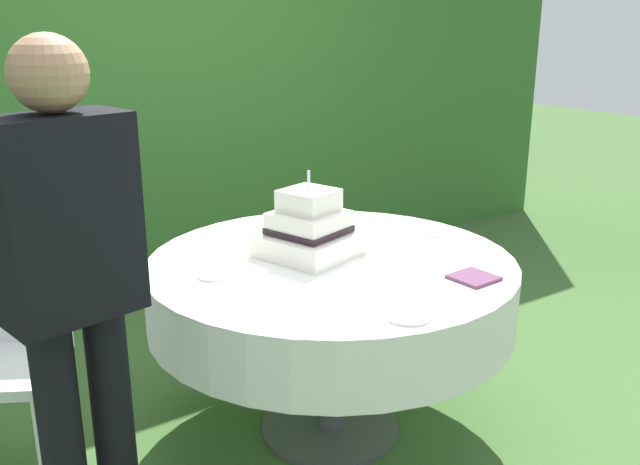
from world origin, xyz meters
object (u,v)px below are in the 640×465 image
Objects in this scene: garden_chair at (6,340)px; serving_plate_left at (408,316)px; serving_plate_near at (428,232)px; cake_table at (331,289)px; serving_plate_far at (212,276)px; napkin_stack at (474,278)px; wedding_cake at (309,230)px; standing_person at (72,288)px.

serving_plate_left is at bearing -45.10° from garden_chair.
serving_plate_near is at bearing 43.23° from serving_plate_left.
cake_table is 0.56m from serving_plate_near.
serving_plate_far and napkin_stack have the same top height.
serving_plate_far is 0.72× the size of serving_plate_left.
garden_chair is at bearing 159.23° from cake_table.
wedding_cake is 4.00× the size of serving_plate_far.
serving_plate_left is 0.43m from napkin_stack.
serving_plate_near and napkin_stack have the same top height.
wedding_cake is 1.16m from garden_chair.
serving_plate_far is at bearing 28.31° from standing_person.
garden_chair is (-0.65, 0.34, -0.21)m from serving_plate_far.
napkin_stack is at bearing -35.70° from serving_plate_far.
cake_table is 9.85× the size of napkin_stack.
cake_table is 1.59× the size of garden_chair.
cake_table is 0.25m from wedding_cake.
wedding_cake reaches higher than serving_plate_left.
cake_table is at bearing -175.75° from serving_plate_near.
serving_plate_left is 1.43m from garden_chair.
serving_plate_far is 0.74m from serving_plate_left.
garden_chair is at bearing 98.41° from standing_person.
cake_table is at bearing -20.77° from garden_chair.
wedding_cake reaches higher than serving_plate_near.
serving_plate_left is at bearing -62.37° from serving_plate_far.
serving_plate_far is (-0.46, 0.08, 0.13)m from cake_table.
serving_plate_near is at bearing -13.01° from garden_chair.
serving_plate_left reaches higher than cake_table.
standing_person reaches higher than garden_chair.
wedding_cake is 0.43m from serving_plate_far.
serving_plate_near and serving_plate_left have the same top height.
standing_person is (-1.02, -0.22, 0.31)m from cake_table.
cake_table is 0.56m from napkin_stack.
garden_chair is at bearing 162.89° from wedding_cake.
serving_plate_left is 0.99× the size of napkin_stack.
napkin_stack is (0.76, -0.54, 0.00)m from serving_plate_far.
standing_person reaches higher than napkin_stack.
standing_person is at bearing -151.69° from serving_plate_far.
garden_chair is 0.56× the size of standing_person.
serving_plate_near is at bearing 63.75° from napkin_stack.
standing_person is at bearing 158.26° from serving_plate_left.
cake_table is 9.90× the size of serving_plate_left.
standing_person is (-0.56, -0.30, 0.18)m from serving_plate_far.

